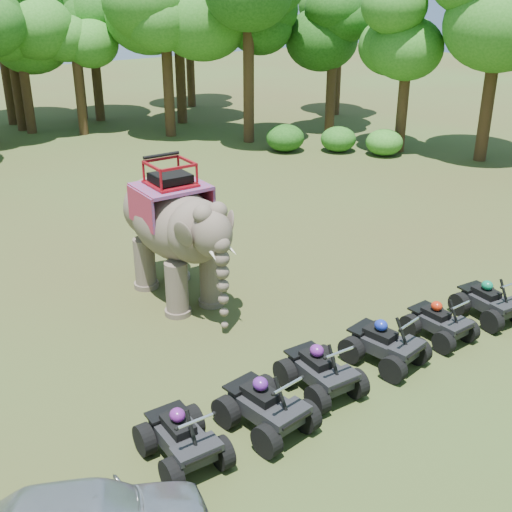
# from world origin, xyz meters

# --- Properties ---
(ground) EXTENTS (110.00, 110.00, 0.00)m
(ground) POSITION_xyz_m (0.00, 0.00, 0.00)
(ground) COLOR #47381E
(ground) RESTS_ON ground
(elephant) EXTENTS (2.14, 4.61, 3.83)m
(elephant) POSITION_xyz_m (-0.76, 3.80, 1.91)
(elephant) COLOR brown
(elephant) RESTS_ON ground
(atv_0) EXTENTS (1.29, 1.72, 1.25)m
(atv_0) POSITION_xyz_m (-3.91, -1.98, 0.62)
(atv_0) COLOR black
(atv_0) RESTS_ON ground
(atv_1) EXTENTS (1.49, 1.91, 1.31)m
(atv_1) POSITION_xyz_m (-2.16, -2.13, 0.65)
(atv_1) COLOR black
(atv_1) RESTS_ON ground
(atv_2) EXTENTS (1.33, 1.77, 1.27)m
(atv_2) POSITION_xyz_m (-0.52, -1.82, 0.64)
(atv_2) COLOR black
(atv_2) RESTS_ON ground
(atv_3) EXTENTS (1.52, 1.89, 1.26)m
(atv_3) POSITION_xyz_m (1.37, -1.85, 0.63)
(atv_3) COLOR black
(atv_3) RESTS_ON ground
(atv_4) EXTENTS (1.16, 1.57, 1.14)m
(atv_4) POSITION_xyz_m (3.22, -1.86, 0.57)
(atv_4) COLOR black
(atv_4) RESTS_ON ground
(atv_5) EXTENTS (1.34, 1.74, 1.22)m
(atv_5) POSITION_xyz_m (5.04, -1.94, 0.61)
(atv_5) COLOR black
(atv_5) RESTS_ON ground
(tree_1) EXTENTS (4.72, 4.72, 6.74)m
(tree_1) POSITION_xyz_m (4.69, 24.08, 3.37)
(tree_1) COLOR #195114
(tree_1) RESTS_ON ground
(tree_2) EXTENTS (6.17, 6.17, 8.82)m
(tree_2) POSITION_xyz_m (8.44, 20.95, 4.41)
(tree_2) COLOR #195114
(tree_2) RESTS_ON ground
(tree_3) EXTENTS (6.03, 6.03, 8.62)m
(tree_3) POSITION_xyz_m (11.12, 17.31, 4.31)
(tree_3) COLOR #195114
(tree_3) RESTS_ON ground
(tree_4) EXTENTS (5.27, 5.27, 7.52)m
(tree_4) POSITION_xyz_m (15.89, 16.31, 3.76)
(tree_4) COLOR #195114
(tree_4) RESTS_ON ground
(tree_5) EXTENTS (5.17, 5.17, 7.38)m
(tree_5) POSITION_xyz_m (16.06, 11.27, 3.69)
(tree_5) COLOR #195114
(tree_5) RESTS_ON ground
(tree_6) EXTENTS (6.39, 6.39, 9.13)m
(tree_6) POSITION_xyz_m (17.89, 7.81, 4.56)
(tree_6) COLOR #195114
(tree_6) RESTS_ON ground
(tree_31) EXTENTS (5.80, 5.80, 8.29)m
(tree_31) POSITION_xyz_m (6.33, 28.24, 4.14)
(tree_31) COLOR #195114
(tree_31) RESTS_ON ground
(tree_33) EXTENTS (6.37, 6.37, 9.10)m
(tree_33) POSITION_xyz_m (2.34, 29.11, 4.55)
(tree_33) COLOR #195114
(tree_33) RESTS_ON ground
(tree_35) EXTENTS (5.26, 5.26, 7.52)m
(tree_35) POSITION_xyz_m (19.81, 20.14, 3.76)
(tree_35) COLOR #195114
(tree_35) RESTS_ON ground
(tree_36) EXTENTS (6.04, 6.04, 8.63)m
(tree_36) POSITION_xyz_m (6.97, 27.12, 4.31)
(tree_36) COLOR #195114
(tree_36) RESTS_ON ground
(tree_38) EXTENTS (5.50, 5.50, 7.86)m
(tree_38) POSITION_xyz_m (13.83, 27.84, 3.93)
(tree_38) COLOR #195114
(tree_38) RESTS_ON ground
(tree_39) EXTENTS (5.27, 5.27, 7.53)m
(tree_39) POSITION_xyz_m (2.45, 26.08, 3.76)
(tree_39) COLOR #195114
(tree_39) RESTS_ON ground
(tree_41) EXTENTS (6.13, 6.13, 8.75)m
(tree_41) POSITION_xyz_m (2.28, 27.13, 4.38)
(tree_41) COLOR #195114
(tree_41) RESTS_ON ground
(tree_43) EXTENTS (6.61, 6.61, 9.44)m
(tree_43) POSITION_xyz_m (10.68, 23.60, 4.72)
(tree_43) COLOR #195114
(tree_43) RESTS_ON ground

